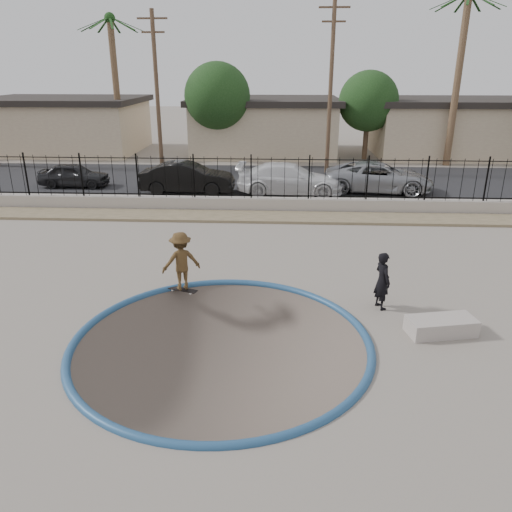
{
  "coord_description": "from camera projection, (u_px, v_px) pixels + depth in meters",
  "views": [
    {
      "loc": [
        1.33,
        -11.06,
        6.0
      ],
      "look_at": [
        0.65,
        2.0,
        1.02
      ],
      "focal_mm": 35.0,
      "sensor_mm": 36.0,
      "label": 1
    }
  ],
  "objects": [
    {
      "name": "palm_mid",
      "position": [
        113.0,
        56.0,
        33.03
      ],
      "size": [
        2.3,
        2.3,
        9.3
      ],
      "color": "brown",
      "rests_on": "ground"
    },
    {
      "name": "videographer",
      "position": [
        382.0,
        281.0,
        12.99
      ],
      "size": [
        0.56,
        0.67,
        1.56
      ],
      "primitive_type": "imported",
      "rotation": [
        0.0,
        0.0,
        1.96
      ],
      "color": "black",
      "rests_on": "ground"
    },
    {
      "name": "street_tree_left",
      "position": [
        217.0,
        96.0,
        32.65
      ],
      "size": [
        4.32,
        4.32,
        6.36
      ],
      "color": "#473323",
      "rests_on": "ground"
    },
    {
      "name": "car_d",
      "position": [
        379.0,
        177.0,
        25.19
      ],
      "size": [
        5.57,
        3.0,
        1.49
      ],
      "primitive_type": "imported",
      "rotation": [
        0.0,
        0.0,
        1.47
      ],
      "color": "#92959A",
      "rests_on": "street"
    },
    {
      "name": "utility_pole_mid",
      "position": [
        331.0,
        86.0,
        28.3
      ],
      "size": [
        1.7,
        0.24,
        9.5
      ],
      "color": "#473323",
      "rests_on": "ground"
    },
    {
      "name": "car_b",
      "position": [
        187.0,
        178.0,
        24.91
      ],
      "size": [
        4.66,
        1.65,
        1.53
      ],
      "primitive_type": "imported",
      "rotation": [
        0.0,
        0.0,
        1.57
      ],
      "color": "black",
      "rests_on": "street"
    },
    {
      "name": "utility_pole_left",
      "position": [
        157.0,
        91.0,
        28.88
      ],
      "size": [
        1.7,
        0.24,
        9.0
      ],
      "color": "#473323",
      "rests_on": "ground"
    },
    {
      "name": "skateboard",
      "position": [
        183.0,
        290.0,
        14.18
      ],
      "size": [
        0.9,
        0.51,
        0.08
      ],
      "rotation": [
        0.0,
        0.0,
        -0.35
      ],
      "color": "black",
      "rests_on": "ground"
    },
    {
      "name": "rock_strip",
      "position": [
        250.0,
        217.0,
        21.09
      ],
      "size": [
        42.0,
        1.6,
        0.11
      ],
      "primitive_type": "cube",
      "color": "#968362",
      "rests_on": "ground"
    },
    {
      "name": "house_east",
      "position": [
        459.0,
        126.0,
        35.87
      ],
      "size": [
        12.6,
        8.6,
        3.9
      ],
      "color": "tan",
      "rests_on": "ground"
    },
    {
      "name": "house_center",
      "position": [
        265.0,
        125.0,
        36.55
      ],
      "size": [
        10.6,
        8.6,
        3.9
      ],
      "color": "tan",
      "rests_on": "ground"
    },
    {
      "name": "street_tree_mid",
      "position": [
        368.0,
        101.0,
        33.21
      ],
      "size": [
        3.96,
        3.96,
        5.83
      ],
      "color": "#473323",
      "rests_on": "ground"
    },
    {
      "name": "coping_ring",
      "position": [
        221.0,
        342.0,
        11.59
      ],
      "size": [
        7.04,
        7.04,
        0.2
      ],
      "primitive_type": "torus",
      "color": "navy",
      "rests_on": "ground"
    },
    {
      "name": "house_west",
      "position": [
        65.0,
        124.0,
        37.29
      ],
      "size": [
        11.6,
        8.6,
        3.9
      ],
      "color": "tan",
      "rests_on": "ground"
    },
    {
      "name": "ground",
      "position": [
        253.0,
        223.0,
        24.11
      ],
      "size": [
        120.0,
        120.0,
        2.2
      ],
      "primitive_type": "cube",
      "color": "slate",
      "rests_on": "ground"
    },
    {
      "name": "car_a",
      "position": [
        74.0,
        175.0,
        26.27
      ],
      "size": [
        3.62,
        1.48,
        1.23
      ],
      "primitive_type": "imported",
      "rotation": [
        0.0,
        0.0,
        1.58
      ],
      "color": "black",
      "rests_on": "street"
    },
    {
      "name": "retaining_wall",
      "position": [
        251.0,
        204.0,
        22.03
      ],
      "size": [
        42.0,
        0.45,
        0.6
      ],
      "primitive_type": "cube",
      "color": "#A1998E",
      "rests_on": "ground"
    },
    {
      "name": "car_c",
      "position": [
        290.0,
        179.0,
        24.66
      ],
      "size": [
        5.3,
        2.34,
        1.51
      ],
      "primitive_type": "imported",
      "rotation": [
        0.0,
        0.0,
        1.53
      ],
      "color": "silver",
      "rests_on": "street"
    },
    {
      "name": "skater",
      "position": [
        181.0,
        264.0,
        13.9
      ],
      "size": [
        1.24,
        1.01,
        1.67
      ],
      "primitive_type": "imported",
      "rotation": [
        0.0,
        0.0,
        3.57
      ],
      "color": "brown",
      "rests_on": "ground"
    },
    {
      "name": "concrete_ledge",
      "position": [
        441.0,
        326.0,
        11.9
      ],
      "size": [
        1.71,
        1.01,
        0.4
      ],
      "primitive_type": "cube",
      "rotation": [
        0.0,
        0.0,
        0.2
      ],
      "color": "#A39890",
      "rests_on": "ground"
    },
    {
      "name": "street",
      "position": [
        258.0,
        179.0,
        28.38
      ],
      "size": [
        90.0,
        8.0,
        0.04
      ],
      "primitive_type": "cube",
      "color": "black",
      "rests_on": "ground"
    },
    {
      "name": "fence",
      "position": [
        251.0,
        178.0,
        21.6
      ],
      "size": [
        40.0,
        0.04,
        1.8
      ],
      "color": "black",
      "rests_on": "retaining_wall"
    },
    {
      "name": "palm_right",
      "position": [
        463.0,
        43.0,
        29.86
      ],
      "size": [
        2.3,
        2.3,
        10.3
      ],
      "color": "brown",
      "rests_on": "ground"
    },
    {
      "name": "bowl_pit",
      "position": [
        221.0,
        342.0,
        11.59
      ],
      "size": [
        6.84,
        6.84,
        1.8
      ],
      "primitive_type": null,
      "color": "#4B413A",
      "rests_on": "ground"
    }
  ]
}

